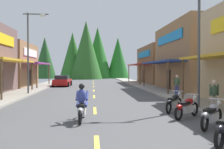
% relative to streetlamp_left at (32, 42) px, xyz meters
% --- Properties ---
extents(ground, '(10.33, 75.77, 0.10)m').
position_rel_streetlamp_left_xyz_m(ground, '(5.26, -0.08, -4.49)').
color(ground, '#4C4C4F').
extents(sidewalk_left, '(2.60, 75.77, 0.12)m').
position_rel_streetlamp_left_xyz_m(sidewalk_left, '(-1.20, -0.08, -4.38)').
color(sidewalk_left, gray).
rests_on(sidewalk_left, ground).
extents(sidewalk_right, '(2.60, 75.77, 0.12)m').
position_rel_streetlamp_left_xyz_m(sidewalk_right, '(11.73, -0.08, -4.38)').
color(sidewalk_right, '#9E9991').
rests_on(sidewalk_right, ground).
extents(centerline_dashes, '(0.16, 50.92, 0.01)m').
position_rel_streetlamp_left_xyz_m(centerline_dashes, '(5.26, 3.45, -4.44)').
color(centerline_dashes, '#E0C64C').
rests_on(centerline_dashes, ground).
extents(storefront_left_far, '(8.22, 9.23, 5.36)m').
position_rel_streetlamp_left_xyz_m(storefront_left_far, '(-5.68, 10.21, -1.76)').
color(storefront_left_far, olive).
rests_on(storefront_left_far, ground).
extents(storefront_right_middle, '(10.77, 11.81, 6.89)m').
position_rel_streetlamp_left_xyz_m(storefront_right_middle, '(17.49, 3.85, -1.00)').
color(storefront_right_middle, olive).
rests_on(storefront_right_middle, ground).
extents(storefront_right_far, '(8.19, 12.19, 5.70)m').
position_rel_streetlamp_left_xyz_m(storefront_right_far, '(16.19, 16.95, -1.59)').
color(storefront_right_far, brown).
rests_on(storefront_right_far, ground).
extents(streetlamp_left, '(2.14, 0.30, 6.93)m').
position_rel_streetlamp_left_xyz_m(streetlamp_left, '(0.00, 0.00, 0.00)').
color(streetlamp_left, '#474C51').
rests_on(streetlamp_left, ground).
extents(streetlamp_right, '(2.14, 0.30, 6.41)m').
position_rel_streetlamp_left_xyz_m(streetlamp_right, '(10.51, -8.91, -0.29)').
color(streetlamp_right, '#474C51').
rests_on(streetlamp_right, ground).
extents(motorcycle_parked_right_2, '(1.55, 1.62, 1.04)m').
position_rel_streetlamp_left_xyz_m(motorcycle_parked_right_2, '(9.49, -13.28, -3.96)').
color(motorcycle_parked_right_2, black).
rests_on(motorcycle_parked_right_2, ground).
extents(motorcycle_parked_right_3, '(1.64, 1.53, 1.04)m').
position_rel_streetlamp_left_xyz_m(motorcycle_parked_right_3, '(9.27, -11.35, -3.96)').
color(motorcycle_parked_right_3, black).
rests_on(motorcycle_parked_right_3, ground).
extents(motorcycle_parked_right_4, '(1.39, 1.75, 1.04)m').
position_rel_streetlamp_left_xyz_m(motorcycle_parked_right_4, '(9.26, -9.61, -3.96)').
color(motorcycle_parked_right_4, black).
rests_on(motorcycle_parked_right_4, ground).
extents(rider_cruising_lead, '(0.60, 2.14, 1.57)m').
position_rel_streetlamp_left_xyz_m(rider_cruising_lead, '(4.70, -11.71, -3.79)').
color(rider_cruising_lead, black).
rests_on(rider_cruising_lead, ground).
extents(pedestrian_by_shop, '(0.55, 0.35, 1.64)m').
position_rel_streetlamp_left_xyz_m(pedestrian_by_shop, '(11.01, -10.31, -3.49)').
color(pedestrian_by_shop, '#B2A599').
rests_on(pedestrian_by_shop, ground).
extents(pedestrian_browsing, '(0.43, 0.45, 1.73)m').
position_rel_streetlamp_left_xyz_m(pedestrian_browsing, '(11.71, -2.71, -3.44)').
color(pedestrian_browsing, '#333F8C').
rests_on(pedestrian_browsing, ground).
extents(parked_car_curbside, '(2.19, 4.36, 1.40)m').
position_rel_streetlamp_left_xyz_m(parked_car_curbside, '(1.30, 11.06, -3.76)').
color(parked_car_curbside, '#B21919').
rests_on(parked_car_curbside, ground).
extents(treeline_backdrop, '(23.14, 12.05, 13.06)m').
position_rel_streetlamp_left_xyz_m(treeline_backdrop, '(3.36, 38.74, 1.19)').
color(treeline_backdrop, '#296723').
rests_on(treeline_backdrop, ground).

